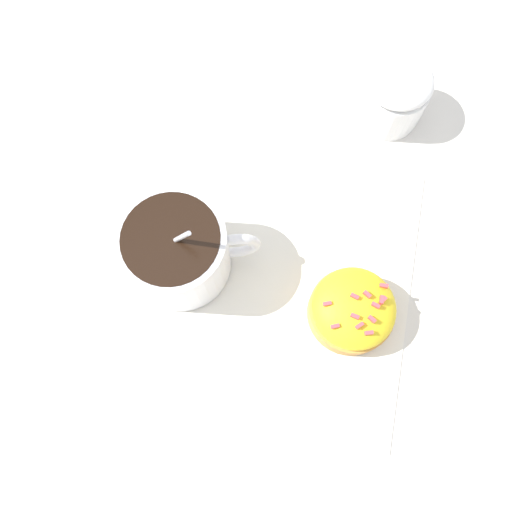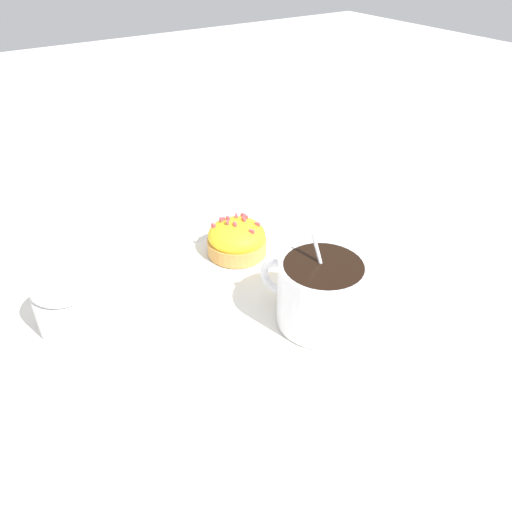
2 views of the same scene
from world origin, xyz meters
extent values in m
plane|color=silver|center=(0.00, 0.00, 0.00)|extent=(3.00, 3.00, 0.00)
cube|color=white|center=(0.00, 0.00, 0.00)|extent=(0.30, 0.30, 0.00)
cylinder|color=white|center=(-0.08, -0.01, 0.04)|extent=(0.09, 0.09, 0.07)
cylinder|color=black|center=(-0.08, -0.01, 0.07)|extent=(0.08, 0.08, 0.01)
torus|color=white|center=(-0.03, 0.01, 0.04)|extent=(0.04, 0.03, 0.04)
ellipsoid|color=silver|center=(-0.05, -0.01, 0.01)|extent=(0.02, 0.02, 0.01)
cylinder|color=silver|center=(-0.08, -0.01, 0.06)|extent=(0.05, 0.00, 0.09)
cylinder|color=#D19347|center=(0.08, -0.01, 0.01)|extent=(0.08, 0.08, 0.02)
ellipsoid|color=yellow|center=(0.08, -0.01, 0.03)|extent=(0.07, 0.07, 0.04)
cube|color=#EA4C56|center=(0.08, -0.02, 0.05)|extent=(0.01, 0.00, 0.00)
cube|color=#EA4C56|center=(0.08, -0.01, 0.05)|extent=(0.01, 0.00, 0.00)
cube|color=#EA4C56|center=(0.09, -0.03, 0.05)|extent=(0.01, 0.01, 0.00)
cube|color=#EA4C56|center=(0.10, 0.00, 0.05)|extent=(0.01, 0.01, 0.00)
cube|color=#EA4C56|center=(0.09, 0.00, 0.05)|extent=(0.01, 0.01, 0.00)
cube|color=#EA4C56|center=(0.10, -0.01, 0.05)|extent=(0.01, 0.00, 0.00)
cube|color=#EA4C56|center=(0.10, -0.02, 0.05)|extent=(0.01, 0.01, 0.00)
cube|color=#EA4C56|center=(0.06, -0.02, 0.04)|extent=(0.01, 0.01, 0.00)
cube|color=#EA4C56|center=(0.10, 0.01, 0.04)|extent=(0.01, 0.00, 0.00)
cube|color=#EA4C56|center=(0.10, 0.00, 0.05)|extent=(0.00, 0.01, 0.00)
cube|color=#EA4C56|center=(0.10, -0.03, 0.04)|extent=(0.01, 0.01, 0.00)
cube|color=#EA4C56|center=(0.07, -0.03, 0.04)|extent=(0.01, 0.01, 0.00)
cylinder|color=white|center=(0.07, 0.21, 0.02)|extent=(0.07, 0.07, 0.05)
ellipsoid|color=white|center=(0.07, 0.21, 0.05)|extent=(0.07, 0.07, 0.02)
camera|label=1|loc=(0.03, -0.12, 0.46)|focal=35.00mm
camera|label=2|loc=(-0.38, 0.27, 0.37)|focal=35.00mm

